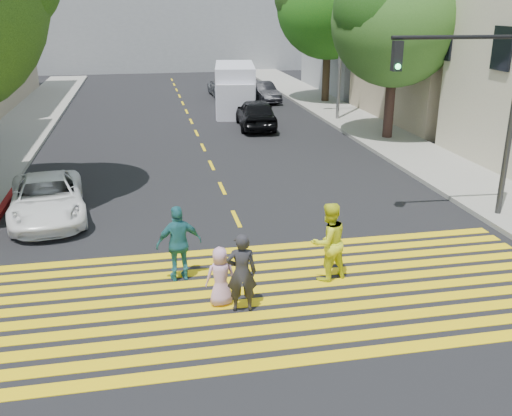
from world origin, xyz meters
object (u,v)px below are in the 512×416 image
object	(u,v)px
pedestrian_extra	(179,243)
dark_car_parked	(263,92)
dark_car_near	(256,113)
white_van	(235,90)
pedestrian_woman	(328,242)
pedestrian_child	(220,276)
silver_car	(225,86)
pedestrian_man	(242,273)
traffic_signal	(481,97)
tree_right_near	(398,14)
white_sedan	(47,198)
tree_right_far	(331,0)

from	to	relation	value
pedestrian_extra	dark_car_parked	distance (m)	25.12
dark_car_near	white_van	distance (m)	4.57
pedestrian_woman	dark_car_parked	world-z (taller)	pedestrian_woman
dark_car_near	pedestrian_child	bearing A→B (deg)	80.40
pedestrian_woman	silver_car	world-z (taller)	pedestrian_woman
pedestrian_man	traffic_signal	xyz separation A→B (m)	(7.33, 3.90, 2.72)
tree_right_near	pedestrian_child	world-z (taller)	tree_right_near
pedestrian_man	white_van	world-z (taller)	white_van
pedestrian_man	pedestrian_extra	bearing A→B (deg)	-48.45
pedestrian_man	pedestrian_woman	xyz separation A→B (m)	(2.16, 1.02, 0.07)
white_sedan	dark_car_parked	size ratio (longest dim) A/B	1.17
dark_car_near	white_sedan	bearing A→B (deg)	57.43
white_sedan	dark_car_near	distance (m)	14.27
tree_right_near	white_sedan	bearing A→B (deg)	-151.17
pedestrian_child	white_van	world-z (taller)	white_van
pedestrian_man	white_sedan	xyz separation A→B (m)	(-4.67, 6.36, -0.23)
dark_car_parked	white_van	bearing A→B (deg)	-131.50
pedestrian_extra	silver_car	bearing A→B (deg)	-109.71
tree_right_far	pedestrian_man	xyz separation A→B (m)	(-9.73, -24.58, -5.31)
tree_right_far	dark_car_parked	size ratio (longest dim) A/B	2.40
tree_right_near	dark_car_near	distance (m)	8.21
tree_right_near	dark_car_near	size ratio (longest dim) A/B	1.86
traffic_signal	pedestrian_woman	bearing A→B (deg)	-147.17
tree_right_near	pedestrian_woman	world-z (taller)	tree_right_near
pedestrian_woman	white_sedan	xyz separation A→B (m)	(-6.83, 5.34, -0.30)
tree_right_far	pedestrian_child	size ratio (longest dim) A/B	7.08
pedestrian_woman	white_van	size ratio (longest dim) A/B	0.31
pedestrian_extra	pedestrian_woman	bearing A→B (deg)	159.90
pedestrian_woman	white_sedan	world-z (taller)	pedestrian_woman
pedestrian_man	pedestrian_child	distance (m)	0.54
dark_car_parked	pedestrian_extra	bearing A→B (deg)	-113.31
white_sedan	pedestrian_woman	bearing A→B (deg)	-45.69
pedestrian_man	white_van	xyz separation A→B (m)	(3.49, 22.35, 0.43)
pedestrian_extra	pedestrian_child	bearing A→B (deg)	110.21
tree_right_far	traffic_signal	world-z (taller)	tree_right_far
silver_car	pedestrian_man	bearing A→B (deg)	81.10
pedestrian_child	white_sedan	bearing A→B (deg)	-61.19
white_sedan	dark_car_near	xyz separation A→B (m)	(8.49, 11.47, 0.13)
tree_right_near	pedestrian_extra	world-z (taller)	tree_right_near
pedestrian_man	silver_car	xyz separation A→B (m)	(3.77, 28.44, -0.17)
dark_car_near	pedestrian_man	bearing A→B (deg)	81.84
tree_right_far	silver_car	world-z (taller)	tree_right_far
pedestrian_child	traffic_signal	size ratio (longest dim) A/B	0.23
tree_right_near	dark_car_near	world-z (taller)	tree_right_near
silver_car	pedestrian_child	bearing A→B (deg)	80.23
pedestrian_man	pedestrian_woman	size ratio (longest dim) A/B	0.92
dark_car_parked	white_van	size ratio (longest dim) A/B	0.64
tree_right_near	white_sedan	size ratio (longest dim) A/B	1.84
pedestrian_man	white_sedan	world-z (taller)	pedestrian_man
white_sedan	white_van	distance (m)	17.96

